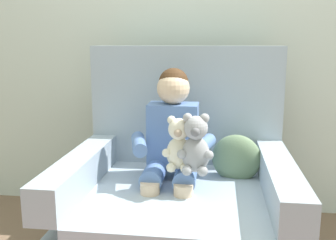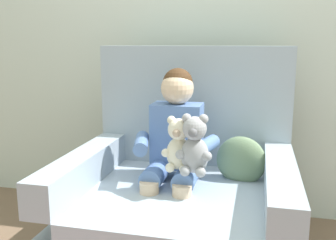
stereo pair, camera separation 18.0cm
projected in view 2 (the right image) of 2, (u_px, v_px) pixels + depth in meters
The scene contains 6 objects.
back_wall at pixel (204, 16), 2.48m from camera, with size 6.00×0.10×2.60m, color silver.
armchair at pixel (181, 201), 1.99m from camera, with size 1.10×1.02×1.11m.
seated_child at pixel (174, 141), 1.97m from camera, with size 0.45×0.39×0.82m.
plush_grey at pixel (195, 146), 1.76m from camera, with size 0.17×0.14×0.28m.
plush_cream at pixel (179, 145), 1.81m from camera, with size 0.16×0.13×0.26m.
throw_pillow at pixel (241, 161), 2.01m from camera, with size 0.26×0.12×0.26m, color slate.
Camera 2 is at (0.37, -1.77, 1.13)m, focal length 41.11 mm.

